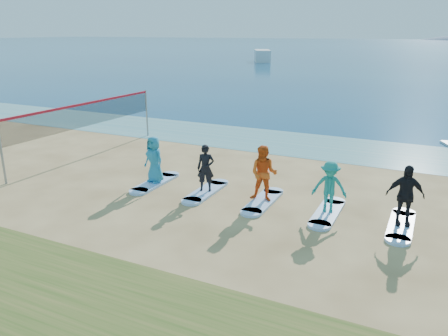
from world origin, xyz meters
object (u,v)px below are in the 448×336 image
at_px(surfboard_0, 155,183).
at_px(student_3, 329,187).
at_px(boat_offshore_a, 262,62).
at_px(surfboard_3, 327,213).
at_px(surfboard_4, 401,225).
at_px(student_2, 264,174).
at_px(student_4, 405,195).
at_px(student_0, 154,159).
at_px(surfboard_1, 206,191).
at_px(surfboard_2, 263,201).
at_px(student_1, 206,168).
at_px(volleyball_net, 87,115).

height_order(surfboard_0, student_3, student_3).
bearing_deg(student_3, boat_offshore_a, 102.23).
bearing_deg(surfboard_3, surfboard_4, 0.00).
height_order(student_2, surfboard_3, student_2).
bearing_deg(student_4, student_3, 165.81).
xyz_separation_m(student_2, surfboard_4, (4.38, 0.00, -0.99)).
xyz_separation_m(surfboard_0, student_0, (0.00, 0.00, 0.92)).
height_order(surfboard_1, surfboard_4, same).
relative_size(surfboard_2, surfboard_3, 1.00).
distance_m(student_0, student_4, 8.77).
xyz_separation_m(student_1, student_2, (2.19, 0.00, 0.11)).
distance_m(student_1, surfboard_4, 6.63).
bearing_deg(surfboard_3, student_3, 0.00).
relative_size(student_0, student_4, 0.96).
distance_m(student_1, student_2, 2.19).
xyz_separation_m(surfboard_0, student_1, (2.19, 0.00, 0.88)).
bearing_deg(student_3, student_2, 169.47).
height_order(volleyball_net, student_4, volleyball_net).
distance_m(student_0, student_1, 2.19).
height_order(volleyball_net, boat_offshore_a, volleyball_net).
distance_m(surfboard_0, surfboard_4, 8.77).
bearing_deg(student_0, student_1, 13.98).
relative_size(surfboard_3, student_4, 1.20).
height_order(student_3, student_4, student_4).
bearing_deg(student_3, surfboard_4, -10.53).
xyz_separation_m(boat_offshore_a, student_2, (25.30, -65.51, 1.04)).
height_order(surfboard_2, student_2, student_2).
bearing_deg(student_3, surfboard_0, 169.47).
distance_m(student_1, surfboard_2, 2.36).
relative_size(student_1, student_2, 0.88).
bearing_deg(surfboard_4, volleyball_net, 171.68).
relative_size(surfboard_2, student_3, 1.33).
height_order(surfboard_3, student_4, student_4).
height_order(student_2, student_3, student_2).
distance_m(surfboard_1, student_4, 6.64).
xyz_separation_m(student_1, student_4, (6.57, 0.00, 0.08)).
bearing_deg(surfboard_3, boat_offshore_a, 112.76).
xyz_separation_m(boat_offshore_a, surfboard_0, (20.91, -65.51, 0.04)).
distance_m(volleyball_net, student_3, 11.83).
height_order(surfboard_1, student_4, student_4).
height_order(student_0, student_3, student_0).
bearing_deg(surfboard_0, student_1, 0.00).
bearing_deg(surfboard_2, student_2, 0.00).
bearing_deg(volleyball_net, boat_offshore_a, 104.04).
xyz_separation_m(student_1, surfboard_2, (2.19, 0.00, -0.88)).
bearing_deg(surfboard_2, student_0, 180.00).
relative_size(volleyball_net, student_3, 5.48).
bearing_deg(surfboard_0, surfboard_1, 0.00).
bearing_deg(student_1, surfboard_1, 0.00).
bearing_deg(surfboard_0, boat_offshore_a, 107.70).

